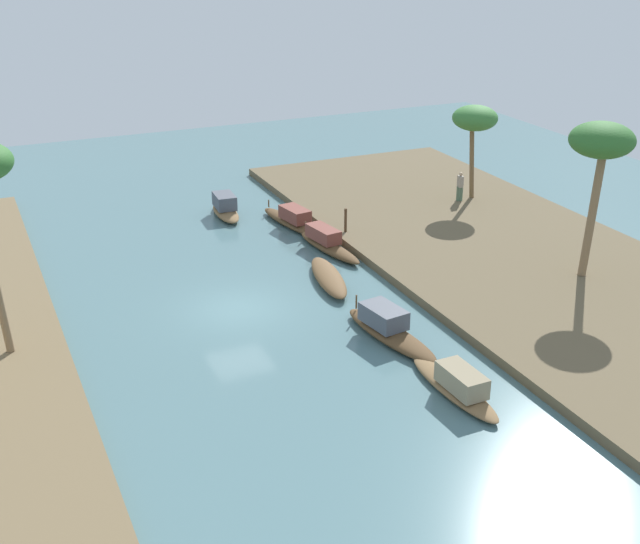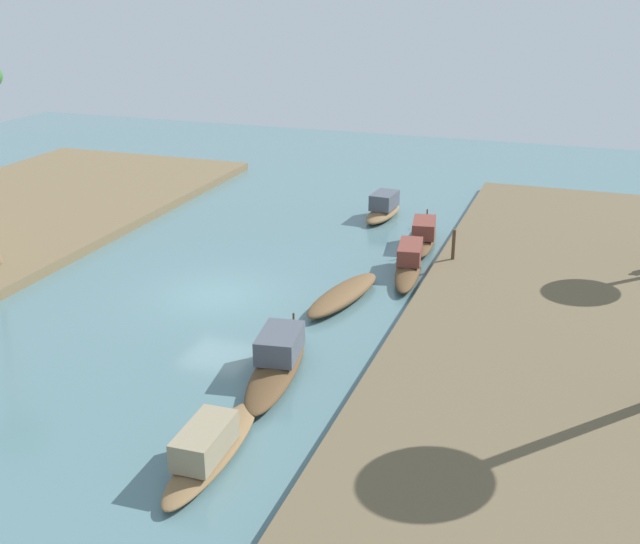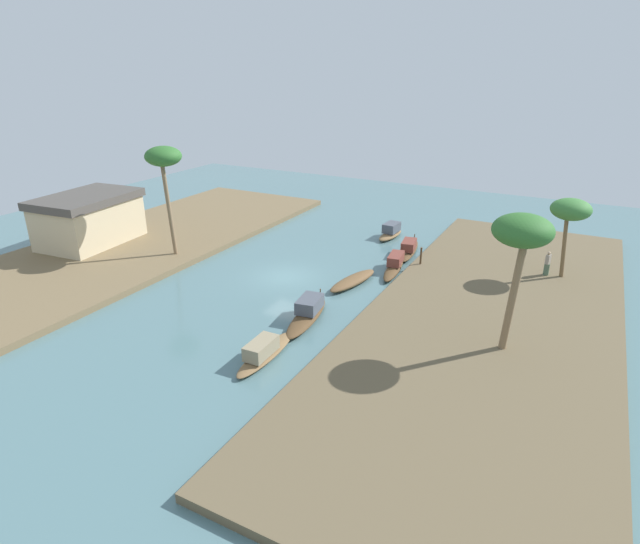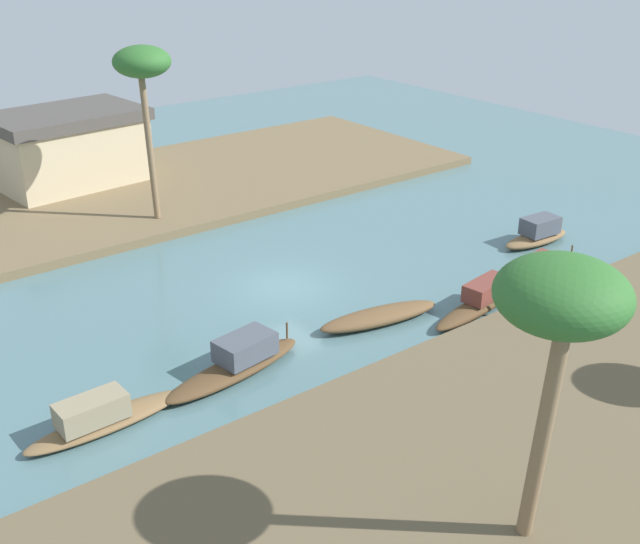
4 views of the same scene
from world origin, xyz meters
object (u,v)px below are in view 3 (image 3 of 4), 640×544
at_px(riverside_building, 89,219).
at_px(sampan_near_left_bank, 353,281).
at_px(sampan_foreground, 391,232).
at_px(person_on_near_bank, 547,265).
at_px(palm_tree_left_far, 571,210).
at_px(palm_tree_right_tall, 164,159).
at_px(sampan_midstream, 264,351).
at_px(sampan_upstream_small, 409,248).
at_px(sampan_with_tall_canopy, 394,265).
at_px(mooring_post, 421,256).
at_px(sampan_open_hull, 308,313).
at_px(palm_tree_left_near, 522,235).

bearing_deg(riverside_building, sampan_near_left_bank, -87.67).
distance_m(sampan_foreground, person_on_near_bank, 13.02).
relative_size(sampan_near_left_bank, palm_tree_left_far, 0.92).
relative_size(palm_tree_right_tall, riverside_building, 0.98).
distance_m(sampan_midstream, sampan_upstream_small, 17.90).
height_order(sampan_with_tall_canopy, palm_tree_right_tall, palm_tree_right_tall).
distance_m(sampan_near_left_bank, person_on_near_bank, 12.90).
bearing_deg(mooring_post, palm_tree_right_tall, 110.92).
height_order(sampan_open_hull, riverside_building, riverside_building).
relative_size(sampan_upstream_small, person_on_near_bank, 3.28).
bearing_deg(palm_tree_left_far, riverside_building, 106.24).
bearing_deg(sampan_upstream_small, sampan_midstream, 166.67).
xyz_separation_m(palm_tree_left_near, riverside_building, (1.80, 31.55, -3.95)).
bearing_deg(palm_tree_left_far, person_on_near_bank, 103.13).
bearing_deg(sampan_with_tall_canopy, sampan_upstream_small, -4.93).
bearing_deg(person_on_near_bank, palm_tree_left_near, -170.19).
relative_size(sampan_midstream, palm_tree_right_tall, 0.63).
height_order(sampan_foreground, palm_tree_right_tall, palm_tree_right_tall).
xyz_separation_m(person_on_near_bank, palm_tree_left_far, (0.19, -0.79, 3.74)).
distance_m(sampan_with_tall_canopy, palm_tree_left_far, 11.67).
bearing_deg(sampan_midstream, mooring_post, -13.23).
bearing_deg(sampan_with_tall_canopy, person_on_near_bank, -80.79).
relative_size(person_on_near_bank, palm_tree_left_far, 0.31).
relative_size(sampan_midstream, riverside_building, 0.62).
bearing_deg(sampan_with_tall_canopy, palm_tree_left_near, -141.56).
bearing_deg(sampan_midstream, person_on_near_bank, -34.71).
distance_m(sampan_open_hull, palm_tree_left_far, 17.95).
relative_size(palm_tree_left_near, riverside_building, 0.86).
bearing_deg(sampan_foreground, sampan_with_tall_canopy, -153.33).
height_order(sampan_near_left_bank, palm_tree_right_tall, palm_tree_right_tall).
bearing_deg(sampan_open_hull, riverside_building, 73.33).
bearing_deg(mooring_post, sampan_foreground, 37.04).
bearing_deg(sampan_midstream, palm_tree_left_near, -62.43).
relative_size(sampan_midstream, person_on_near_bank, 3.00).
relative_size(palm_tree_left_near, palm_tree_right_tall, 0.87).
xyz_separation_m(sampan_near_left_bank, palm_tree_right_tall, (-1.78, 13.76, 7.04)).
xyz_separation_m(sampan_open_hull, sampan_upstream_small, (13.24, -1.44, -0.03)).
xyz_separation_m(sampan_foreground, sampan_midstream, (-20.96, -1.37, -0.07)).
bearing_deg(sampan_upstream_small, palm_tree_left_near, -152.27).
bearing_deg(sampan_foreground, palm_tree_right_tall, 138.71).
bearing_deg(sampan_with_tall_canopy, palm_tree_right_tall, 100.53).
relative_size(sampan_near_left_bank, palm_tree_right_tall, 0.62).
height_order(sampan_open_hull, palm_tree_left_far, palm_tree_left_far).
height_order(sampan_midstream, palm_tree_left_near, palm_tree_left_near).
distance_m(sampan_upstream_small, riverside_building, 24.79).
bearing_deg(sampan_upstream_small, riverside_building, 105.27).
relative_size(palm_tree_left_far, riverside_building, 0.66).
xyz_separation_m(sampan_foreground, palm_tree_left_far, (-3.71, -13.20, 4.40)).
bearing_deg(palm_tree_left_far, sampan_midstream, 145.55).
bearing_deg(palm_tree_left_far, sampan_near_left_bank, 119.86).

